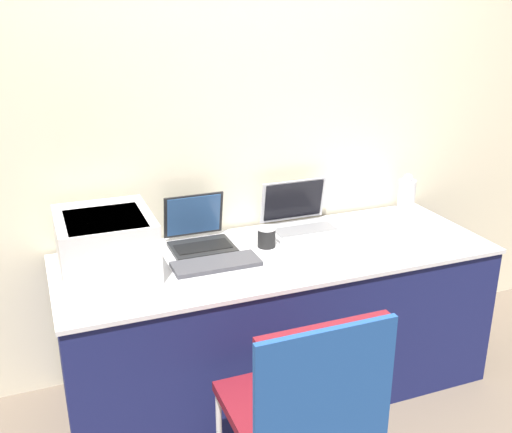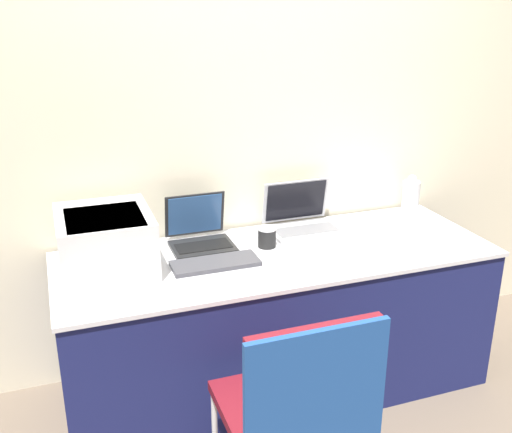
% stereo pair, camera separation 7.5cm
% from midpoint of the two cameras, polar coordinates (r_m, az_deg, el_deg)
% --- Properties ---
extents(ground_plane, '(14.00, 14.00, 0.00)m').
position_cam_midpoint_polar(ground_plane, '(2.92, 4.03, -19.40)').
color(ground_plane, '#6B5B4C').
extents(wall_back, '(8.00, 0.05, 2.60)m').
position_cam_midpoint_polar(wall_back, '(3.01, -1.66, 9.52)').
color(wall_back, beige).
rests_on(wall_back, ground_plane).
extents(table, '(2.05, 0.73, 0.73)m').
position_cam_midpoint_polar(table, '(2.98, 1.26, -9.90)').
color(table, '#191E51').
rests_on(table, ground_plane).
extents(printer, '(0.40, 0.44, 0.26)m').
position_cam_midpoint_polar(printer, '(2.66, -14.93, -2.30)').
color(printer, silver).
rests_on(printer, table).
extents(laptop_left, '(0.29, 0.28, 0.24)m').
position_cam_midpoint_polar(laptop_left, '(2.88, -6.19, -1.80)').
color(laptop_left, black).
rests_on(laptop_left, table).
extents(laptop_right, '(0.36, 0.27, 0.24)m').
position_cam_midpoint_polar(laptop_right, '(3.08, 3.51, -0.24)').
color(laptop_right, '#B7B7BC').
rests_on(laptop_right, table).
extents(external_keyboard, '(0.39, 0.15, 0.02)m').
position_cam_midpoint_polar(external_keyboard, '(2.68, -4.62, -4.52)').
color(external_keyboard, '#3D3D42').
rests_on(external_keyboard, table).
extents(coffee_cup, '(0.09, 0.09, 0.10)m').
position_cam_midpoint_polar(coffee_cup, '(2.85, 0.25, -1.97)').
color(coffee_cup, black).
rests_on(coffee_cup, table).
extents(metal_pitcher, '(0.10, 0.10, 0.22)m').
position_cam_midpoint_polar(metal_pitcher, '(3.41, 13.54, 2.05)').
color(metal_pitcher, silver).
rests_on(metal_pitcher, table).
extents(chair, '(0.49, 0.50, 0.90)m').
position_cam_midpoint_polar(chair, '(2.16, 3.92, -17.22)').
color(chair, maroon).
rests_on(chair, ground_plane).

